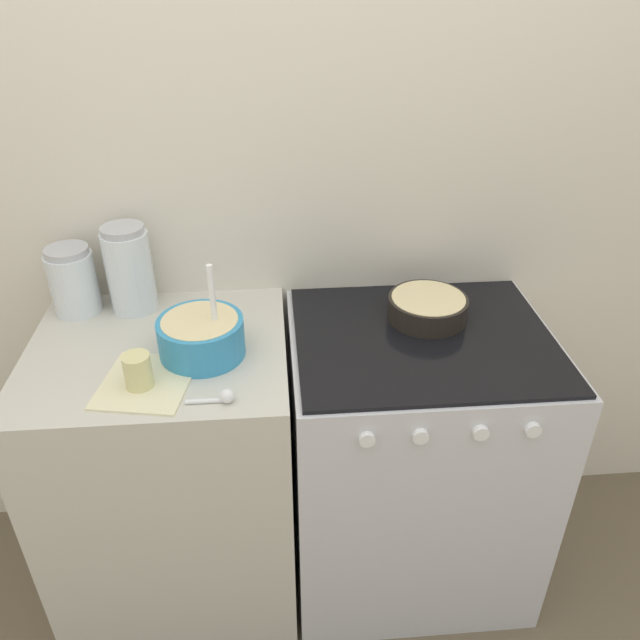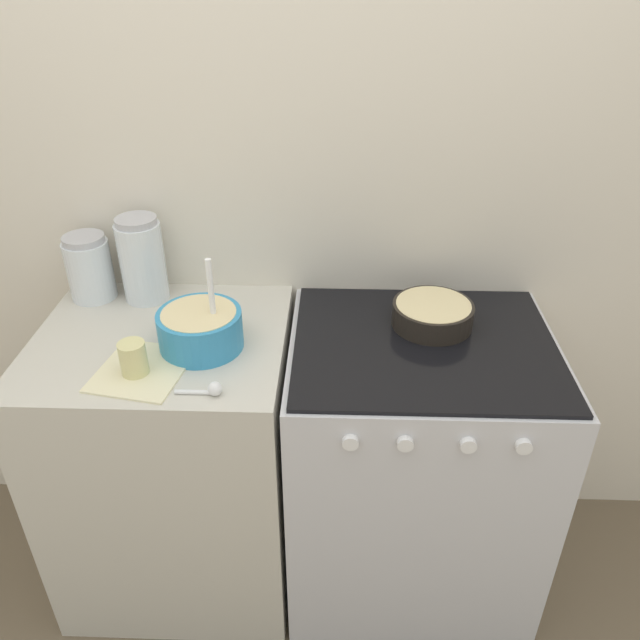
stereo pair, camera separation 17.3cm
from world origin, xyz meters
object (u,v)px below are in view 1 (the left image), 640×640
(storage_jar_left, at_px, (74,284))
(storage_jar_middle, at_px, (130,274))
(stove, at_px, (411,458))
(baking_pan, at_px, (428,307))
(tin_can, at_px, (138,372))
(mixing_bowl, at_px, (201,335))

(storage_jar_left, distance_m, storage_jar_middle, 0.17)
(stove, distance_m, baking_pan, 0.52)
(stove, distance_m, storage_jar_middle, 1.05)
(storage_jar_middle, bearing_deg, storage_jar_left, -180.00)
(stove, xyz_separation_m, storage_jar_middle, (-0.84, 0.23, 0.58))
(baking_pan, relative_size, tin_can, 2.45)
(baking_pan, distance_m, storage_jar_left, 1.04)
(baking_pan, xyz_separation_m, storage_jar_left, (-1.03, 0.13, 0.05))
(baking_pan, distance_m, tin_can, 0.83)
(mixing_bowl, bearing_deg, stove, 3.74)
(storage_jar_left, relative_size, storage_jar_middle, 0.77)
(mixing_bowl, relative_size, baking_pan, 1.14)
(mixing_bowl, bearing_deg, storage_jar_left, 145.58)
(storage_jar_middle, bearing_deg, baking_pan, -8.70)
(storage_jar_left, height_order, storage_jar_middle, storage_jar_middle)
(tin_can, bearing_deg, mixing_bowl, 42.77)
(storage_jar_middle, bearing_deg, mixing_bowl, -50.15)
(storage_jar_middle, xyz_separation_m, tin_can, (0.08, -0.40, -0.07))
(storage_jar_middle, bearing_deg, stove, -15.18)
(storage_jar_middle, bearing_deg, tin_can, -79.01)
(mixing_bowl, distance_m, storage_jar_middle, 0.35)
(storage_jar_left, bearing_deg, mixing_bowl, -34.42)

